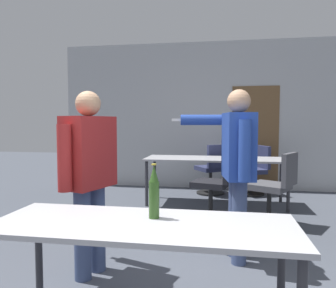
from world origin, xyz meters
TOP-DOWN VIEW (x-y plane):
  - back_wall at (0.03, 5.20)m, footprint 5.65×0.12m
  - conference_table_near at (0.01, 0.31)m, footprint 1.77×0.64m
  - conference_table_far at (0.36, 3.85)m, footprint 2.28×0.75m
  - person_far_watching at (-0.68, 1.16)m, footprint 0.70×0.81m
  - person_center_tall at (0.60, 1.68)m, footprint 0.83×0.66m
  - office_chair_side_rolled at (0.29, 4.58)m, footprint 0.66×0.68m
  - office_chair_near_pushed at (1.15, 2.90)m, footprint 0.67×0.65m
  - office_chair_mid_tucked at (0.38, 3.04)m, footprint 0.62×0.57m
  - office_chair_far_left at (1.05, 4.72)m, footprint 0.65×0.62m
  - beer_bottle at (0.06, 0.41)m, footprint 0.06×0.06m

SIDE VIEW (x-z plane):
  - office_chair_far_left at x=1.05m, z-range -0.04..0.87m
  - office_chair_side_rolled at x=0.29m, z-range -0.03..0.91m
  - office_chair_mid_tucked at x=0.38m, z-range -0.03..0.92m
  - office_chair_near_pushed at x=1.15m, z-range -0.02..0.93m
  - conference_table_near at x=0.01m, z-range 0.30..1.06m
  - conference_table_far at x=0.36m, z-range 0.32..1.08m
  - beer_bottle at x=0.06m, z-range 0.75..1.08m
  - person_far_watching at x=-0.68m, z-range 0.15..1.76m
  - person_center_tall at x=0.60m, z-range 0.16..1.81m
  - back_wall at x=0.03m, z-range -0.01..2.93m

